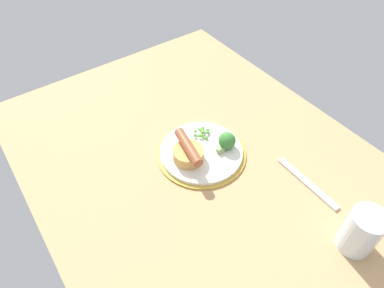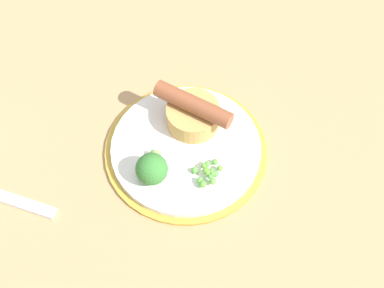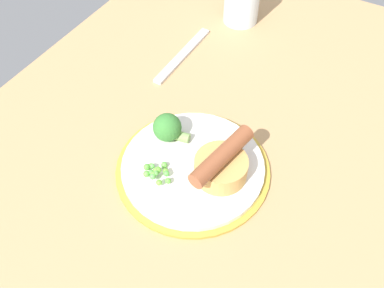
{
  "view_description": "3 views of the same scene",
  "coord_description": "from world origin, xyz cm",
  "px_view_note": "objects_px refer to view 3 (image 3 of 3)",
  "views": [
    {
      "loc": [
        42.89,
        -34.7,
        69.28
      ],
      "look_at": [
        -4.91,
        -0.39,
        6.44
      ],
      "focal_mm": 32.0,
      "sensor_mm": 36.0,
      "label": 1
    },
    {
      "loc": [
        -19.37,
        46.07,
        80.94
      ],
      "look_at": [
        -4.41,
        1.97,
        6.6
      ],
      "focal_mm": 60.0,
      "sensor_mm": 36.0,
      "label": 2
    },
    {
      "loc": [
        -36.47,
        -17.22,
        54.79
      ],
      "look_at": [
        -1.48,
        2.6,
        6.49
      ],
      "focal_mm": 40.0,
      "sensor_mm": 36.0,
      "label": 3
    }
  ],
  "objects_px": {
    "fork": "(183,55)",
    "dinner_plate": "(193,168)",
    "sausage_pudding": "(221,165)",
    "pea_pile": "(156,172)",
    "broccoli_floret_far": "(168,128)"
  },
  "relations": [
    {
      "from": "fork",
      "to": "dinner_plate",
      "type": "bearing_deg",
      "value": -145.76
    },
    {
      "from": "sausage_pudding",
      "to": "dinner_plate",
      "type": "bearing_deg",
      "value": -73.7
    },
    {
      "from": "dinner_plate",
      "to": "fork",
      "type": "bearing_deg",
      "value": 33.55
    },
    {
      "from": "dinner_plate",
      "to": "sausage_pudding",
      "type": "bearing_deg",
      "value": -84.81
    },
    {
      "from": "sausage_pudding",
      "to": "pea_pile",
      "type": "bearing_deg",
      "value": -47.73
    },
    {
      "from": "dinner_plate",
      "to": "broccoli_floret_far",
      "type": "xyz_separation_m",
      "value": [
        0.03,
        0.06,
        0.03
      ]
    },
    {
      "from": "sausage_pudding",
      "to": "fork",
      "type": "relative_size",
      "value": 0.66
    },
    {
      "from": "sausage_pudding",
      "to": "fork",
      "type": "height_order",
      "value": "sausage_pudding"
    },
    {
      "from": "dinner_plate",
      "to": "broccoli_floret_far",
      "type": "distance_m",
      "value": 0.07
    },
    {
      "from": "sausage_pudding",
      "to": "broccoli_floret_far",
      "type": "relative_size",
      "value": 2.06
    },
    {
      "from": "dinner_plate",
      "to": "fork",
      "type": "xyz_separation_m",
      "value": [
        0.22,
        0.15,
        -0.0
      ]
    },
    {
      "from": "dinner_plate",
      "to": "pea_pile",
      "type": "relative_size",
      "value": 4.79
    },
    {
      "from": "fork",
      "to": "pea_pile",
      "type": "bearing_deg",
      "value": -156.35
    },
    {
      "from": "dinner_plate",
      "to": "sausage_pudding",
      "type": "relative_size",
      "value": 1.94
    },
    {
      "from": "dinner_plate",
      "to": "pea_pile",
      "type": "xyz_separation_m",
      "value": [
        -0.04,
        0.04,
        0.02
      ]
    }
  ]
}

